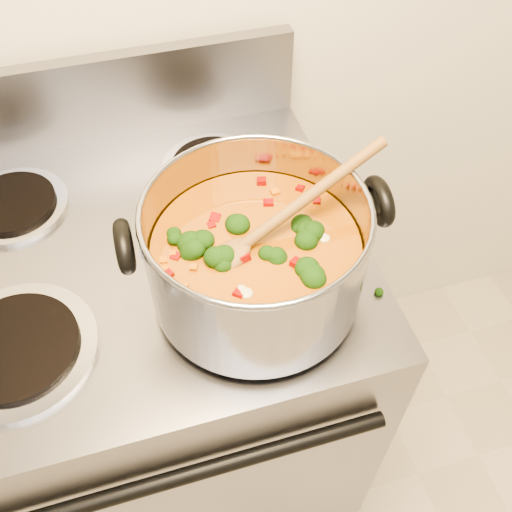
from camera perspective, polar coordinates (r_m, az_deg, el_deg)
The scene contains 4 objects.
electric_range at distance 1.30m, azimuth -9.21°, elevation -12.24°, with size 0.73×0.66×1.08m.
stockpot at distance 0.77m, azimuth -0.00°, elevation 0.05°, with size 0.36×0.30×0.18m.
wooden_spoon at distance 0.75m, azimuth 1.18°, elevation 2.89°, with size 0.28×0.11×0.12m.
cooktop_crumbs at distance 0.93m, azimuth 1.88°, elevation 3.23°, with size 0.27×0.36×0.01m.
Camera 1 is at (-0.02, 0.54, 1.61)m, focal length 40.00 mm.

